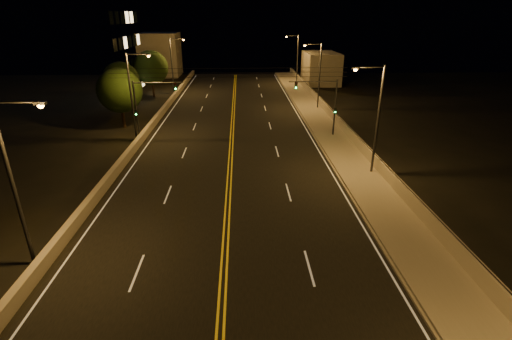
{
  "coord_description": "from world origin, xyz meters",
  "views": [
    {
      "loc": [
        1.01,
        -5.38,
        12.35
      ],
      "look_at": [
        2.0,
        18.0,
        2.5
      ],
      "focal_mm": 26.0,
      "sensor_mm": 36.0,
      "label": 1
    }
  ],
  "objects_px": {
    "streetlight_3": "(296,56)",
    "tree_0": "(120,91)",
    "traffic_signal_right": "(326,102)",
    "tree_2": "(151,68)",
    "building_tower": "(36,4)",
    "streetlight_1": "(375,114)",
    "streetlight_5": "(133,91)",
    "streetlight_2": "(318,72)",
    "traffic_signal_left": "(145,103)",
    "streetlight_6": "(173,62)",
    "streetlight_4": "(16,175)",
    "tree_1": "(121,80)"
  },
  "relations": [
    {
      "from": "streetlight_3",
      "to": "tree_0",
      "type": "bearing_deg",
      "value": -130.4
    },
    {
      "from": "traffic_signal_right",
      "to": "tree_2",
      "type": "bearing_deg",
      "value": 135.55
    },
    {
      "from": "streetlight_3",
      "to": "building_tower",
      "type": "bearing_deg",
      "value": -160.4
    },
    {
      "from": "streetlight_1",
      "to": "streetlight_5",
      "type": "relative_size",
      "value": 1.0
    },
    {
      "from": "streetlight_2",
      "to": "traffic_signal_left",
      "type": "height_order",
      "value": "streetlight_2"
    },
    {
      "from": "streetlight_6",
      "to": "streetlight_5",
      "type": "bearing_deg",
      "value": -90.0
    },
    {
      "from": "streetlight_6",
      "to": "streetlight_1",
      "type": "bearing_deg",
      "value": -58.9
    },
    {
      "from": "streetlight_1",
      "to": "streetlight_5",
      "type": "height_order",
      "value": "same"
    },
    {
      "from": "traffic_signal_right",
      "to": "building_tower",
      "type": "relative_size",
      "value": 0.22
    },
    {
      "from": "streetlight_5",
      "to": "tree_0",
      "type": "distance_m",
      "value": 5.38
    },
    {
      "from": "streetlight_5",
      "to": "streetlight_2",
      "type": "bearing_deg",
      "value": 30.07
    },
    {
      "from": "tree_0",
      "to": "streetlight_6",
      "type": "bearing_deg",
      "value": 82.17
    },
    {
      "from": "building_tower",
      "to": "traffic_signal_right",
      "type": "bearing_deg",
      "value": -27.54
    },
    {
      "from": "streetlight_1",
      "to": "streetlight_4",
      "type": "xyz_separation_m",
      "value": [
        -21.43,
        -11.03,
        0.0
      ]
    },
    {
      "from": "traffic_signal_left",
      "to": "tree_2",
      "type": "relative_size",
      "value": 0.85
    },
    {
      "from": "streetlight_1",
      "to": "streetlight_5",
      "type": "distance_m",
      "value": 23.88
    },
    {
      "from": "streetlight_6",
      "to": "traffic_signal_right",
      "type": "distance_m",
      "value": 32.18
    },
    {
      "from": "streetlight_1",
      "to": "tree_2",
      "type": "xyz_separation_m",
      "value": [
        -24.55,
        32.9,
        -0.59
      ]
    },
    {
      "from": "streetlight_3",
      "to": "traffic_signal_left",
      "type": "bearing_deg",
      "value": -121.43
    },
    {
      "from": "streetlight_4",
      "to": "tree_0",
      "type": "distance_m",
      "value": 26.25
    },
    {
      "from": "streetlight_3",
      "to": "streetlight_6",
      "type": "relative_size",
      "value": 1.0
    },
    {
      "from": "streetlight_4",
      "to": "tree_2",
      "type": "xyz_separation_m",
      "value": [
        -3.12,
        43.93,
        -0.59
      ]
    },
    {
      "from": "streetlight_3",
      "to": "building_tower",
      "type": "relative_size",
      "value": 0.31
    },
    {
      "from": "streetlight_6",
      "to": "traffic_signal_left",
      "type": "xyz_separation_m",
      "value": [
        1.11,
        -25.24,
        -1.24
      ]
    },
    {
      "from": "traffic_signal_left",
      "to": "tree_1",
      "type": "distance_m",
      "value": 14.74
    },
    {
      "from": "streetlight_2",
      "to": "tree_1",
      "type": "bearing_deg",
      "value": 178.58
    },
    {
      "from": "traffic_signal_left",
      "to": "tree_0",
      "type": "bearing_deg",
      "value": 129.46
    },
    {
      "from": "traffic_signal_left",
      "to": "traffic_signal_right",
      "type": "bearing_deg",
      "value": 0.0
    },
    {
      "from": "traffic_signal_right",
      "to": "streetlight_4",
      "type": "bearing_deg",
      "value": -133.06
    },
    {
      "from": "streetlight_1",
      "to": "tree_2",
      "type": "relative_size",
      "value": 1.23
    },
    {
      "from": "streetlight_3",
      "to": "traffic_signal_right",
      "type": "distance_m",
      "value": 33.31
    },
    {
      "from": "streetlight_3",
      "to": "streetlight_6",
      "type": "bearing_deg",
      "value": -159.49
    },
    {
      "from": "traffic_signal_right",
      "to": "streetlight_6",
      "type": "bearing_deg",
      "value": 128.28
    },
    {
      "from": "streetlight_3",
      "to": "building_tower",
      "type": "distance_m",
      "value": 42.04
    },
    {
      "from": "streetlight_5",
      "to": "tree_2",
      "type": "relative_size",
      "value": 1.23
    },
    {
      "from": "traffic_signal_right",
      "to": "building_tower",
      "type": "bearing_deg",
      "value": 152.46
    },
    {
      "from": "streetlight_6",
      "to": "tree_2",
      "type": "height_order",
      "value": "streetlight_6"
    },
    {
      "from": "streetlight_5",
      "to": "streetlight_6",
      "type": "xyz_separation_m",
      "value": [
        0.0,
        24.98,
        0.0
      ]
    },
    {
      "from": "streetlight_3",
      "to": "traffic_signal_left",
      "type": "height_order",
      "value": "streetlight_3"
    },
    {
      "from": "tree_0",
      "to": "tree_2",
      "type": "relative_size",
      "value": 0.95
    },
    {
      "from": "streetlight_2",
      "to": "traffic_signal_right",
      "type": "relative_size",
      "value": 1.44
    },
    {
      "from": "streetlight_1",
      "to": "streetlight_5",
      "type": "xyz_separation_m",
      "value": [
        -21.43,
        10.54,
        0.0
      ]
    },
    {
      "from": "tree_1",
      "to": "streetlight_6",
      "type": "bearing_deg",
      "value": 66.48
    },
    {
      "from": "streetlight_1",
      "to": "tree_1",
      "type": "relative_size",
      "value": 1.35
    },
    {
      "from": "streetlight_1",
      "to": "building_tower",
      "type": "xyz_separation_m",
      "value": [
        -38.79,
        29.73,
        8.47
      ]
    },
    {
      "from": "traffic_signal_left",
      "to": "tree_1",
      "type": "relative_size",
      "value": 0.94
    },
    {
      "from": "tree_1",
      "to": "traffic_signal_left",
      "type": "bearing_deg",
      "value": -64.72
    },
    {
      "from": "streetlight_6",
      "to": "building_tower",
      "type": "distance_m",
      "value": 20.17
    },
    {
      "from": "building_tower",
      "to": "tree_0",
      "type": "distance_m",
      "value": 22.66
    },
    {
      "from": "streetlight_5",
      "to": "traffic_signal_left",
      "type": "xyz_separation_m",
      "value": [
        1.11,
        -0.26,
        -1.24
      ]
    }
  ]
}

